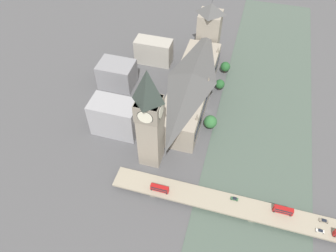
{
  "coord_description": "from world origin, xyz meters",
  "views": [
    {
      "loc": [
        -17.39,
        172.22,
        174.49
      ],
      "look_at": [
        20.74,
        38.52,
        19.07
      ],
      "focal_mm": 35.0,
      "sensor_mm": 36.0,
      "label": 1
    }
  ],
  "objects": [
    {
      "name": "tree_embankment_far",
      "position": [
        -3.55,
        -48.72,
        6.2
      ],
      "size": [
        7.99,
        7.99,
        10.21
      ],
      "color": "brown",
      "rests_on": "ground_plane"
    },
    {
      "name": "double_decker_bus_mid",
      "position": [
        14.99,
        76.65,
        6.87
      ],
      "size": [
        11.13,
        2.51,
        4.85
      ],
      "color": "red",
      "rests_on": "road_bridge"
    },
    {
      "name": "tree_embankment_mid",
      "position": [
        -3.5,
        15.61,
        6.3
      ],
      "size": [
        9.24,
        9.24,
        10.93
      ],
      "color": "brown",
      "rests_on": "ground_plane"
    },
    {
      "name": "road_bridge",
      "position": [
        -39.77,
        73.82,
        3.39
      ],
      "size": [
        167.08,
        13.77,
        4.21
      ],
      "color": "gray",
      "rests_on": "ground_plane"
    },
    {
      "name": "ground_plane",
      "position": [
        0.0,
        0.0,
        0.0
      ],
      "size": [
        600.0,
        600.0,
        0.0
      ],
      "primitive_type": "plane",
      "color": "#4C4C4F"
    },
    {
      "name": "clock_tower",
      "position": [
        27.78,
        52.31,
        38.47
      ],
      "size": [
        14.49,
        14.49,
        73.12
      ],
      "color": "gray",
      "rests_on": "ground_plane"
    },
    {
      "name": "double_decker_bus_rear",
      "position": [
        -55.59,
        71.11,
        7.0
      ],
      "size": [
        10.9,
        2.47,
        5.06
      ],
      "color": "red",
      "rests_on": "road_bridge"
    },
    {
      "name": "parliament_hall",
      "position": [
        16.0,
        -8.0,
        13.27
      ],
      "size": [
        26.46,
        99.38,
        26.7
      ],
      "color": "gray",
      "rests_on": "ground_plane"
    },
    {
      "name": "city_block_east",
      "position": [
        57.73,
        -47.01,
        10.54
      ],
      "size": [
        30.58,
        14.41,
        21.08
      ],
      "color": "#A39E93",
      "rests_on": "ground_plane"
    },
    {
      "name": "car_southbound_lead",
      "position": [
        -77.94,
        70.24,
        4.84
      ],
      "size": [
        4.78,
        1.84,
        1.25
      ],
      "color": "slate",
      "rests_on": "road_bridge"
    },
    {
      "name": "tree_embankment_near",
      "position": [
        -2.99,
        -26.21,
        5.91
      ],
      "size": [
        7.32,
        7.32,
        9.58
      ],
      "color": "brown",
      "rests_on": "ground_plane"
    },
    {
      "name": "river_water",
      "position": [
        -39.77,
        0.0,
        0.15
      ],
      "size": [
        67.54,
        360.0,
        0.3
      ],
      "primitive_type": "cube",
      "color": "#47564C",
      "rests_on": "ground_plane"
    },
    {
      "name": "car_northbound_mid",
      "position": [
        -28.43,
        70.27,
        4.91
      ],
      "size": [
        4.31,
        1.85,
        1.41
      ],
      "color": "#2D5638",
      "rests_on": "road_bridge"
    },
    {
      "name": "car_northbound_lead",
      "position": [
        -75.81,
        77.02,
        4.93
      ],
      "size": [
        4.43,
        1.77,
        1.46
      ],
      "color": "silver",
      "rests_on": "road_bridge"
    },
    {
      "name": "victoria_tower",
      "position": [
        16.05,
        -70.93,
        23.77
      ],
      "size": [
        18.47,
        18.47,
        51.54
      ],
      "color": "gray",
      "rests_on": "ground_plane"
    },
    {
      "name": "city_block_center",
      "position": [
        76.46,
        -10.79,
        10.02
      ],
      "size": [
        27.19,
        20.47,
        20.04
      ],
      "color": "gray",
      "rests_on": "ground_plane"
    },
    {
      "name": "city_block_west",
      "position": [
        59.2,
        35.01,
        12.73
      ],
      "size": [
        31.84,
        18.61,
        25.45
      ],
      "color": "#939399",
      "rests_on": "ground_plane"
    }
  ]
}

